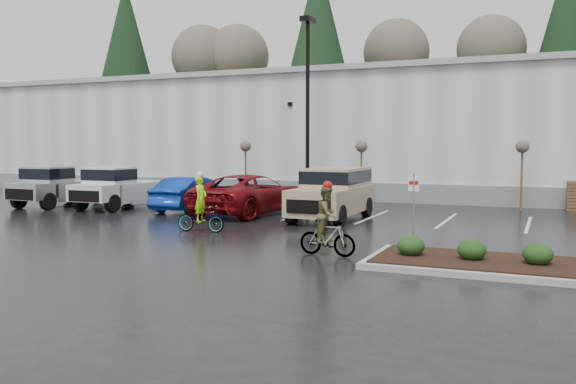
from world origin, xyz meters
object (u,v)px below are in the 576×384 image
at_px(lamppost, 308,90).
at_px(pickup_silver, 62,186).
at_px(fire_lane_sign, 414,203).
at_px(sapling_east, 522,150).
at_px(car_blue, 192,194).
at_px(cyclist_olive, 327,228).
at_px(sapling_mid, 361,150).
at_px(sapling_west, 246,149).
at_px(pickup_white, 122,187).
at_px(suv_tan, 332,194).
at_px(car_red, 251,194).
at_px(cyclist_hivis, 201,213).

bearing_deg(lamppost, pickup_silver, -152.48).
bearing_deg(fire_lane_sign, sapling_east, 80.25).
xyz_separation_m(car_blue, cyclist_olive, (9.38, -8.10, -0.01)).
xyz_separation_m(lamppost, sapling_mid, (2.50, 1.00, -2.96)).
bearing_deg(sapling_west, sapling_mid, 0.00).
height_order(pickup_white, suv_tan, suv_tan).
relative_size(car_red, cyclist_hivis, 2.95).
height_order(car_red, cyclist_olive, cyclist_olive).
xyz_separation_m(sapling_east, car_blue, (-13.62, -5.95, -1.96)).
distance_m(lamppost, pickup_silver, 12.95).
relative_size(sapling_west, pickup_silver, 0.62).
height_order(sapling_mid, fire_lane_sign, sapling_mid).
distance_m(sapling_east, cyclist_hivis, 15.23).
relative_size(lamppost, car_blue, 1.97).
bearing_deg(pickup_white, car_red, 0.68).
xyz_separation_m(lamppost, cyclist_hivis, (0.23, -10.50, -5.03)).
relative_size(pickup_white, car_blue, 1.11).
bearing_deg(car_red, fire_lane_sign, 147.27).
relative_size(sapling_west, cyclist_hivis, 1.53).
xyz_separation_m(lamppost, pickup_silver, (-10.70, -5.57, -4.71)).
relative_size(sapling_west, sapling_mid, 1.00).
bearing_deg(cyclist_hivis, sapling_west, 15.20).
xyz_separation_m(fire_lane_sign, suv_tan, (-4.56, 6.24, -0.38)).
xyz_separation_m(sapling_west, suv_tan, (7.24, -6.56, -1.70)).
relative_size(sapling_west, car_blue, 0.68).
height_order(pickup_silver, car_blue, pickup_silver).
bearing_deg(sapling_mid, cyclist_hivis, -101.16).
relative_size(lamppost, car_red, 1.50).
relative_size(pickup_silver, pickup_white, 1.00).
xyz_separation_m(lamppost, car_blue, (-3.62, -4.95, -4.92)).
height_order(sapling_east, cyclist_hivis, sapling_east).
relative_size(pickup_silver, car_blue, 1.11).
bearing_deg(car_blue, lamppost, -127.44).
distance_m(lamppost, sapling_west, 5.07).
distance_m(sapling_west, suv_tan, 9.92).
bearing_deg(pickup_white, sapling_west, 61.16).
bearing_deg(cyclist_hivis, cyclist_olive, -119.81).
bearing_deg(cyclist_olive, cyclist_hivis, 69.20).
bearing_deg(cyclist_olive, car_red, 42.57).
distance_m(sapling_west, sapling_mid, 6.50).
distance_m(pickup_silver, pickup_white, 3.34).
xyz_separation_m(suv_tan, cyclist_hivis, (-3.01, -4.94, -0.37)).
bearing_deg(car_blue, sapling_east, -157.64).
distance_m(fire_lane_sign, suv_tan, 7.74).
height_order(sapling_east, car_blue, sapling_east).
xyz_separation_m(sapling_west, car_blue, (0.38, -5.95, -1.96)).
bearing_deg(suv_tan, cyclist_hivis, -121.35).
bearing_deg(pickup_silver, sapling_east, 17.62).
distance_m(sapling_west, pickup_silver, 9.54).
bearing_deg(sapling_west, car_red, -60.84).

